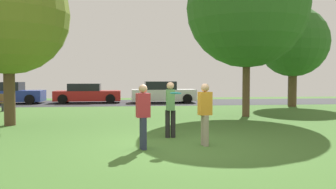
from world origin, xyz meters
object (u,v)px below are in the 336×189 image
oak_tree_left (293,42)px  frisbee_disc (176,93)px  parked_car_red (87,94)px  person_thrower (143,114)px  parked_car_white (163,93)px  street_lamp_post (289,70)px  parked_car_blue (8,94)px  person_walking (170,107)px  maple_tree_near (8,14)px  person_catcher (205,112)px  oak_tree_center (247,7)px

oak_tree_left → frisbee_disc: oak_tree_left is taller
oak_tree_left → parked_car_red: 13.96m
person_thrower → parked_car_white: 16.22m
person_thrower → street_lamp_post: bearing=42.1°
street_lamp_post → parked_car_blue: bearing=167.7°
person_walking → parked_car_blue: 17.47m
frisbee_disc → street_lamp_post: street_lamp_post is taller
person_thrower → street_lamp_post: (9.77, 12.53, 1.40)m
oak_tree_left → frisbee_disc: (-8.83, -11.65, -2.54)m
parked_car_white → person_thrower: bearing=-97.7°
person_walking → maple_tree_near: bearing=58.9°
frisbee_disc → parked_car_white: bearing=85.1°
parked_car_red → street_lamp_post: size_ratio=1.00×
person_catcher → parked_car_red: bearing=-84.1°
frisbee_disc → parked_car_white: parked_car_white is taller
maple_tree_near → parked_car_white: size_ratio=1.41×
frisbee_disc → parked_car_blue: (-9.11, 16.31, -0.68)m
street_lamp_post → person_thrower: bearing=-127.9°
parked_car_blue → person_thrower: bearing=-63.2°
person_walking → parked_car_blue: bearing=32.0°
frisbee_disc → parked_car_red: frisbee_disc is taller
parked_car_red → person_thrower: bearing=-79.6°
maple_tree_near → oak_tree_left: bearing=25.8°
person_thrower → parked_car_red: 16.88m
oak_tree_center → parked_car_blue: oak_tree_center is taller
maple_tree_near → person_catcher: size_ratio=3.94×
frisbee_disc → parked_car_white: 16.00m
oak_tree_center → person_thrower: bearing=-126.2°
oak_tree_center → frisbee_disc: bearing=-122.0°
person_thrower → person_catcher: size_ratio=0.99×
frisbee_disc → person_catcher: bearing=9.9°
person_catcher → parked_car_blue: size_ratio=0.35×
person_catcher → frisbee_disc: person_catcher is taller
oak_tree_center → parked_car_red: (-8.01, 9.82, -4.25)m
maple_tree_near → street_lamp_post: 16.35m
maple_tree_near → person_walking: bearing=-31.4°
parked_car_blue → parked_car_red: 5.24m
oak_tree_left → parked_car_blue: oak_tree_left is taller
maple_tree_near → oak_tree_left: 15.81m
oak_tree_left → parked_car_blue: bearing=165.4°
parked_car_blue → street_lamp_post: (18.06, -3.93, 1.59)m
oak_tree_left → frisbee_disc: size_ratio=17.56×
parked_car_white → street_lamp_post: 8.52m
street_lamp_post → maple_tree_near: bearing=-152.1°
person_catcher → parked_car_red: person_catcher is taller
parked_car_red → parked_car_white: (5.24, -0.53, 0.06)m
maple_tree_near → person_thrower: (4.60, -4.92, -3.17)m
maple_tree_near → person_walking: size_ratio=3.87×
parked_car_red → frisbee_disc: bearing=-76.8°
person_walking → frisbee_disc: person_walking is taller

